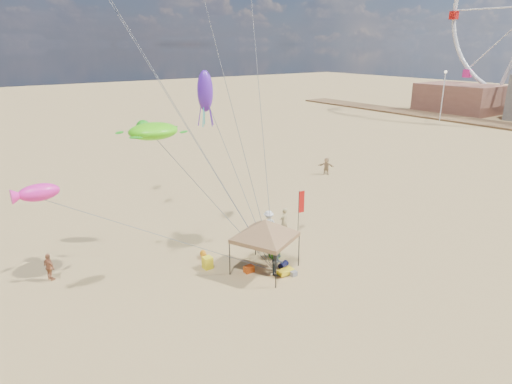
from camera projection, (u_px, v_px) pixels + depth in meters
The scene contains 21 objects.
ground at pixel (287, 272), 25.35m from camera, with size 280.00×280.00×0.00m, color tan.
canopy_tent at pixel (265, 222), 24.68m from camera, with size 5.31×5.31×3.59m.
feather_flag at pixel (301, 205), 30.11m from camera, with size 0.47×0.08×3.04m.
cooler_red at pixel (249, 269), 25.33m from camera, with size 0.54×0.38×0.38m, color #CC4A10.
cooler_blue at pixel (277, 238), 29.46m from camera, with size 0.54×0.38×0.38m, color #131AA0.
bag_navy at pixel (283, 265), 25.85m from camera, with size 0.36×0.36×0.60m, color black.
bag_orange at pixel (204, 255), 27.07m from camera, with size 0.36×0.36×0.60m, color orange.
chair_green at pixel (274, 252), 27.00m from camera, with size 0.50×0.50×0.70m, color #297D16.
chair_yellow at pixel (208, 263), 25.73m from camera, with size 0.50×0.50×0.70m, color yellow.
crate_grey at pixel (294, 273), 24.94m from camera, with size 0.34×0.30×0.28m, color slate.
beach_cart at pixel (286, 271), 25.04m from camera, with size 0.90×0.50×0.24m, color yellow.
person_near_a at pixel (284, 221), 30.15m from camera, with size 0.70×0.46×1.91m, color tan.
person_near_b at pixel (278, 260), 24.96m from camera, with size 0.84×0.65×1.72m, color #3E4B55.
person_near_c at pixel (269, 224), 29.78m from camera, with size 1.20×0.69×1.85m, color silver.
person_far_a at pixel (49, 267), 24.28m from camera, with size 0.93×0.39×1.59m, color #A86640.
person_far_c at pixel (326, 166), 44.22m from camera, with size 1.59×0.51×1.71m, color tan.
building_north at pixel (459, 98), 84.85m from camera, with size 10.00×14.00×5.20m, color #8C5947.
lamp_north at pixel (444, 87), 74.19m from camera, with size 0.50×0.50×8.25m.
turtle_kite at pixel (153, 131), 23.50m from camera, with size 2.65×2.12×0.88m, color #54EE0F.
fish_kite at pixel (39, 192), 19.97m from camera, with size 1.76×0.88×0.78m, color #FF23A3.
squid_kite at pixel (205, 91), 26.79m from camera, with size 0.94×0.94×2.45m, color #5A20BF.
Camera 1 is at (-14.66, -17.34, 12.28)m, focal length 31.42 mm.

